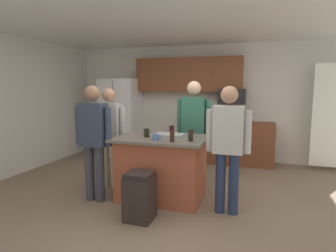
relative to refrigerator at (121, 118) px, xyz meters
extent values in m
plane|color=#7F6B56|center=(2.00, -2.38, -0.92)|extent=(7.04, 7.04, 0.00)
plane|color=white|center=(2.00, -2.38, 1.68)|extent=(7.04, 7.04, 0.00)
cube|color=silver|center=(2.00, 0.42, 0.38)|extent=(6.40, 0.10, 2.60)
cube|color=brown|center=(1.60, 0.22, 1.00)|extent=(2.40, 0.35, 0.75)
sphere|color=#4C3823|center=(2.20, 0.03, 1.00)|extent=(0.04, 0.04, 0.04)
cube|color=brown|center=(2.60, 0.10, -0.47)|extent=(1.80, 0.60, 0.90)
sphere|color=#4C3823|center=(3.05, -0.22, -0.47)|extent=(0.04, 0.04, 0.04)
cube|color=white|center=(0.00, 0.02, 0.00)|extent=(0.86, 0.70, 1.84)
cube|color=white|center=(-0.22, -0.35, 0.00)|extent=(0.41, 0.04, 1.76)
cube|color=white|center=(0.22, -0.35, 0.00)|extent=(0.41, 0.04, 1.76)
cylinder|color=#B2B2B7|center=(0.00, -0.38, 0.09)|extent=(0.02, 0.02, 0.35)
cube|color=black|center=(2.60, 0.12, 0.53)|extent=(0.56, 0.40, 0.32)
cube|color=#9E4C33|center=(1.84, -2.28, -0.48)|extent=(1.19, 0.79, 0.89)
cube|color=#60564C|center=(1.84, -2.28, -0.02)|extent=(1.33, 0.93, 0.04)
cylinder|color=#383842|center=(0.86, -2.67, -0.51)|extent=(0.13, 0.13, 0.81)
cylinder|color=#383842|center=(1.03, -2.67, -0.51)|extent=(0.13, 0.13, 0.81)
cube|color=#2D384C|center=(0.94, -2.67, 0.20)|extent=(0.38, 0.22, 0.61)
sphere|color=#8C664C|center=(0.94, -2.67, 0.64)|extent=(0.22, 0.22, 0.22)
cylinder|color=#2D384C|center=(0.70, -2.67, 0.18)|extent=(0.09, 0.09, 0.55)
cylinder|color=#2D384C|center=(1.18, -2.67, 0.18)|extent=(0.09, 0.09, 0.55)
cylinder|color=tan|center=(0.77, -2.06, -0.53)|extent=(0.13, 0.13, 0.79)
cylinder|color=tan|center=(0.94, -2.06, -0.53)|extent=(0.13, 0.13, 0.79)
cube|color=#B7B7B2|center=(0.86, -2.06, 0.17)|extent=(0.38, 0.22, 0.59)
sphere|color=tan|center=(0.86, -2.06, 0.60)|extent=(0.21, 0.21, 0.21)
cylinder|color=#B7B7B2|center=(0.62, -2.06, 0.15)|extent=(0.09, 0.09, 0.53)
cylinder|color=#B7B7B2|center=(1.10, -2.06, 0.15)|extent=(0.09, 0.09, 0.53)
cylinder|color=#232D4C|center=(2.73, -2.50, -0.52)|extent=(0.13, 0.13, 0.81)
cylinder|color=#232D4C|center=(2.90, -2.50, -0.52)|extent=(0.13, 0.13, 0.81)
cube|color=#B7B7B2|center=(2.81, -2.50, 0.19)|extent=(0.38, 0.22, 0.61)
sphere|color=tan|center=(2.81, -2.50, 0.63)|extent=(0.22, 0.22, 0.22)
cylinder|color=#B7B7B2|center=(2.57, -2.50, 0.17)|extent=(0.09, 0.09, 0.55)
cylinder|color=#B7B7B2|center=(3.05, -2.50, 0.17)|extent=(0.09, 0.09, 0.55)
cylinder|color=#232D4C|center=(2.05, -1.50, -0.50)|extent=(0.13, 0.13, 0.85)
cylinder|color=#232D4C|center=(2.22, -1.50, -0.50)|extent=(0.13, 0.13, 0.85)
cube|color=#2D6651|center=(2.13, -1.50, 0.25)|extent=(0.38, 0.22, 0.64)
sphere|color=beige|center=(2.13, -1.50, 0.71)|extent=(0.23, 0.23, 0.23)
cylinder|color=#2D6651|center=(1.89, -1.50, 0.23)|extent=(0.09, 0.09, 0.57)
cylinder|color=#2D6651|center=(2.37, -1.50, 0.23)|extent=(0.09, 0.09, 0.57)
cylinder|color=#4C6B99|center=(1.85, -2.57, 0.05)|extent=(0.09, 0.09, 0.10)
torus|color=#4C6B99|center=(1.91, -2.57, 0.06)|extent=(0.06, 0.01, 0.06)
cylinder|color=black|center=(2.08, -2.56, 0.07)|extent=(0.06, 0.06, 0.14)
cylinder|color=#4C6B99|center=(1.53, -2.13, 0.05)|extent=(0.09, 0.09, 0.09)
torus|color=#4C6B99|center=(1.59, -2.13, 0.06)|extent=(0.06, 0.01, 0.06)
cylinder|color=black|center=(2.31, -2.45, 0.08)|extent=(0.07, 0.07, 0.16)
cylinder|color=black|center=(1.63, -2.34, 0.07)|extent=(0.07, 0.07, 0.12)
cylinder|color=black|center=(1.90, -1.99, 0.07)|extent=(0.07, 0.07, 0.13)
cube|color=#B7B7BC|center=(1.93, -2.21, 0.01)|extent=(0.44, 0.30, 0.02)
cube|color=#A8A8AD|center=(1.93, -2.21, 0.03)|extent=(0.44, 0.30, 0.02)
cube|color=black|center=(1.81, -3.03, -0.65)|extent=(0.34, 0.34, 0.55)
cube|color=black|center=(1.81, -3.03, -0.34)|extent=(0.32, 0.32, 0.06)
camera|label=1|loc=(3.20, -6.15, 0.73)|focal=30.56mm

